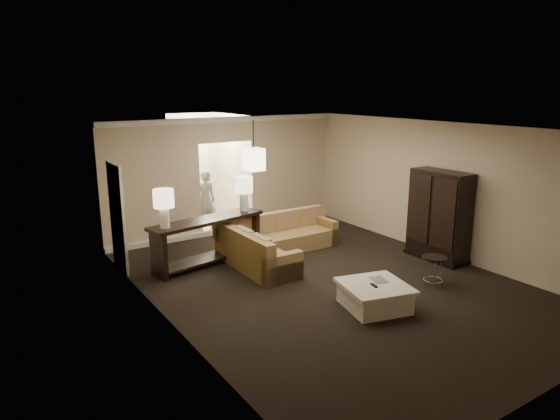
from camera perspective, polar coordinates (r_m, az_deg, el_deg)
ground at (r=9.23m, az=5.69°, el=-8.35°), size 8.00×8.00×0.00m
wall_back at (r=12.10m, az=-6.12°, el=3.92°), size 6.00×0.04×2.80m
wall_front at (r=6.36m, az=29.35°, el=-7.14°), size 6.00×0.04×2.80m
wall_left at (r=7.34m, az=-12.64°, el=-2.96°), size 0.04×8.00×2.80m
wall_right at (r=10.90m, az=18.27°, el=2.18°), size 0.04×8.00×2.80m
ceiling at (r=8.57m, az=6.14°, el=9.24°), size 6.00×8.00×0.02m
crown_molding at (r=11.89m, az=-6.17°, el=10.21°), size 6.00×0.10×0.12m
baseboard at (r=12.36m, az=-5.85°, el=-2.24°), size 6.00×0.10×0.12m
side_door at (r=10.03m, az=-18.09°, el=-0.85°), size 0.05×0.90×2.10m
foyer at (r=13.30m, az=-8.76°, el=4.32°), size 1.44×2.02×2.80m
sectional_sofa at (r=10.43m, az=-0.75°, el=-3.74°), size 2.69×2.15×0.81m
coffee_table at (r=8.31m, az=10.76°, el=-9.61°), size 1.22×1.22×0.42m
console_table at (r=10.07m, az=-8.24°, el=-3.09°), size 2.52×1.00×0.95m
armoire at (r=10.68m, az=17.68°, el=-0.83°), size 0.55×1.29×1.85m
drink_table at (r=9.41m, az=17.20°, el=-6.01°), size 0.43×0.43×0.53m
table_lamp_left at (r=9.35m, az=-13.15°, el=0.86°), size 0.38×0.38×0.73m
table_lamp_right at (r=10.42m, az=-4.16°, el=2.52°), size 0.38×0.38×0.73m
pendant_light at (r=10.88m, az=-3.04°, el=5.81°), size 0.38×0.38×1.09m
person at (r=12.28m, az=-8.56°, el=1.37°), size 0.62×0.41×1.70m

